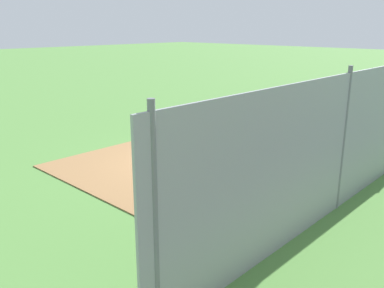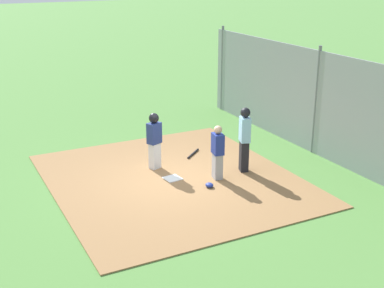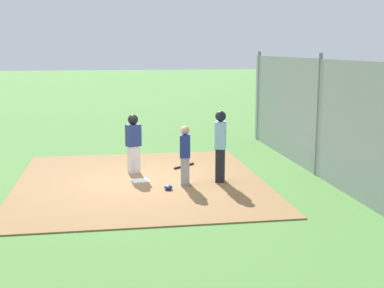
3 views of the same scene
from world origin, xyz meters
name	(u,v)px [view 3 (image 3 of 3)]	position (x,y,z in m)	size (l,w,h in m)	color
ground_plane	(140,182)	(0.00, 0.00, 0.00)	(140.00, 140.00, 0.00)	#51843D
dirt_infield	(140,182)	(0.00, 0.00, 0.01)	(7.20, 6.40, 0.03)	olive
home_plate	(140,181)	(0.00, 0.00, 0.04)	(0.44, 0.44, 0.02)	white
catcher	(185,155)	(-0.53, -1.12, 0.81)	(0.42, 0.32, 1.52)	#9E9EA3
umpire	(220,144)	(-0.39, -2.06, 1.03)	(0.44, 0.37, 1.87)	black
runner	(133,140)	(0.95, 0.11, 0.97)	(0.39, 0.45, 1.65)	silver
baseball_bat	(184,166)	(1.44, -1.38, 0.06)	(0.06, 0.06, 0.85)	black
catcher_mask	(168,187)	(-0.96, -0.63, 0.09)	(0.24, 0.20, 0.12)	navy
backstop_fence	(318,118)	(0.00, -4.87, 1.60)	(12.00, 0.10, 3.35)	#93999E
parked_car_green	(371,119)	(6.30, -9.86, 0.61)	(4.40, 2.32, 1.28)	#235B38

